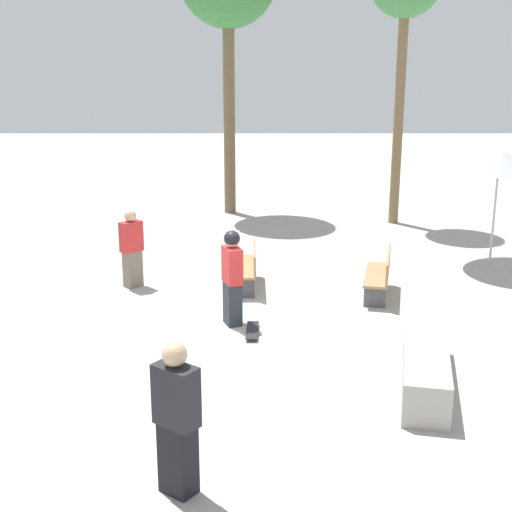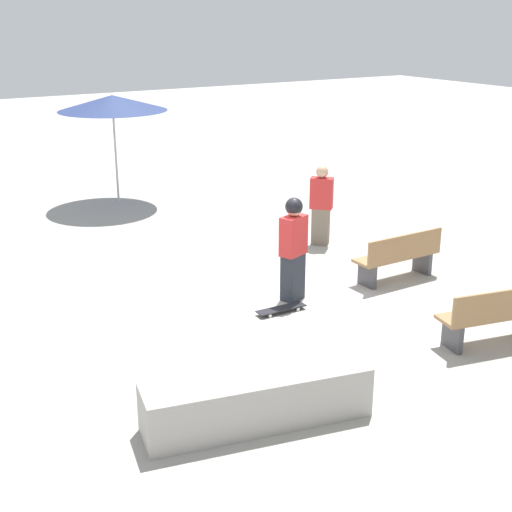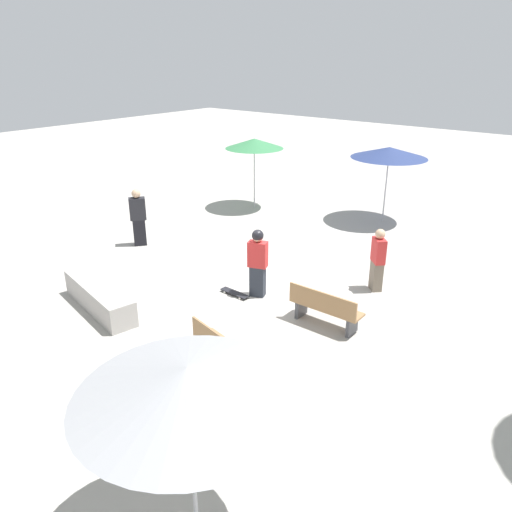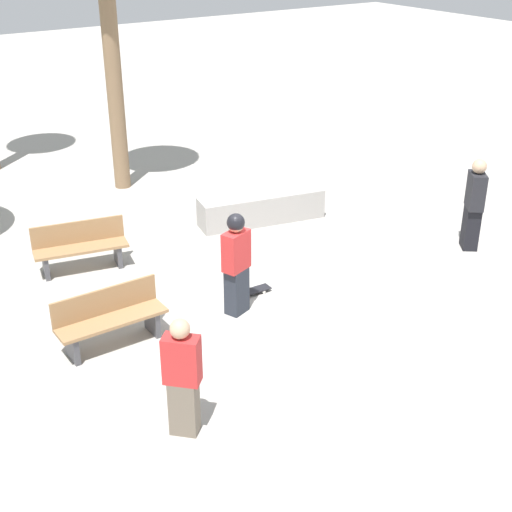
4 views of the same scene
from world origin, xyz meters
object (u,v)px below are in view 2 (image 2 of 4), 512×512
(bench_near, at_px, (496,316))
(bystander_far, at_px, (321,206))
(concrete_ledge, at_px, (257,400))
(bench_far, at_px, (399,257))
(shade_umbrella_navy, at_px, (112,103))
(skater_main, at_px, (293,246))
(skateboard, at_px, (281,309))

(bench_near, height_order, bystander_far, bystander_far)
(concrete_ledge, distance_m, bench_far, 5.05)
(bench_near, xyz_separation_m, shade_umbrella_navy, (-9.90, -1.63, 1.93))
(bystander_far, bearing_deg, skater_main, -89.75)
(skater_main, relative_size, bench_near, 1.01)
(shade_umbrella_navy, bearing_deg, skateboard, -2.05)
(bench_far, relative_size, shade_umbrella_navy, 0.63)
(bench_near, bearing_deg, concrete_ledge, -168.07)
(skateboard, bearing_deg, bench_near, 129.66)
(skater_main, height_order, shade_umbrella_navy, shade_umbrella_navy)
(concrete_ledge, height_order, bench_near, bench_near)
(bench_far, distance_m, bystander_far, 2.32)
(bench_near, relative_size, bench_far, 1.03)
(skater_main, height_order, bench_far, skater_main)
(bystander_far, bearing_deg, bench_far, -46.10)
(skateboard, xyz_separation_m, concrete_ledge, (2.43, -1.92, 0.24))
(concrete_ledge, relative_size, bystander_far, 1.67)
(skater_main, bearing_deg, shade_umbrella_navy, -109.00)
(skateboard, relative_size, bench_near, 0.49)
(shade_umbrella_navy, height_order, bystander_far, shade_umbrella_navy)
(bench_far, distance_m, shade_umbrella_navy, 7.91)
(shade_umbrella_navy, bearing_deg, skater_main, 1.37)
(skateboard, bearing_deg, bench_far, -175.75)
(concrete_ledge, height_order, bench_far, bench_far)
(bench_far, bearing_deg, bystander_far, 88.18)
(bench_far, bearing_deg, skater_main, 172.85)
(skateboard, xyz_separation_m, shade_umbrella_navy, (-7.47, 0.27, 2.30))
(skateboard, height_order, shade_umbrella_navy, shade_umbrella_navy)
(bystander_far, bearing_deg, skateboard, -90.90)
(bench_near, distance_m, shade_umbrella_navy, 10.21)
(bystander_far, bearing_deg, concrete_ledge, -87.18)
(skater_main, height_order, skateboard, skater_main)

